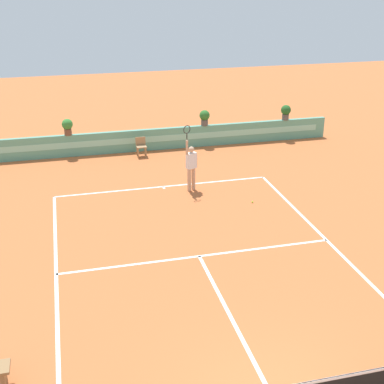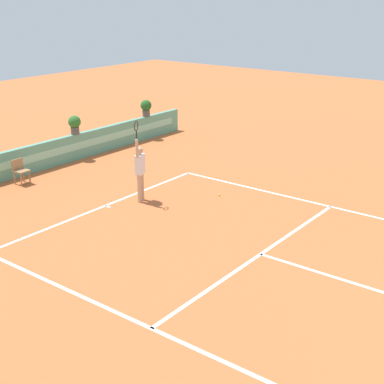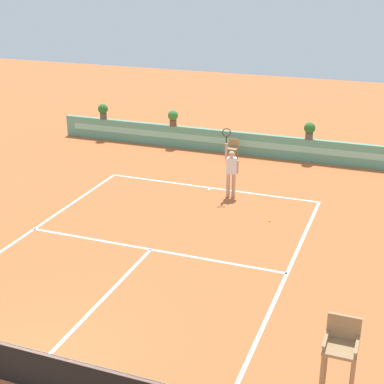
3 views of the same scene
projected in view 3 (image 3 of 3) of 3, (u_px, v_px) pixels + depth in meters
ground_plane at (145, 255)px, 17.06m from camera, size 60.00×60.00×0.00m
court_lines at (155, 245)px, 17.69m from camera, size 8.32×11.94×0.01m
net at (18, 364)px, 11.65m from camera, size 8.92×0.10×1.00m
back_wall_barrier at (243, 143)px, 25.93m from camera, size 18.00×0.21×1.00m
umpire_chair at (340, 359)px, 10.46m from camera, size 0.60×0.60×2.14m
ball_kid_chair at (233, 148)px, 25.39m from camera, size 0.44×0.44×0.85m
tennis_player at (231, 170)px, 20.98m from camera, size 0.58×0.34×2.58m
tennis_ball_near_baseline at (270, 221)px, 19.28m from camera, size 0.07×0.07×0.07m
potted_plant_far_left at (103, 110)px, 27.89m from camera, size 0.48×0.48×0.72m
potted_plant_right at (310, 130)px, 24.66m from camera, size 0.48×0.48×0.72m
potted_plant_left at (173, 117)px, 26.70m from camera, size 0.48×0.48×0.72m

